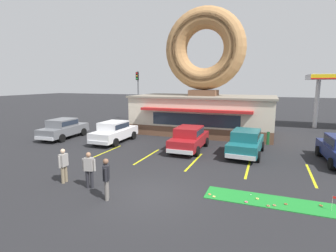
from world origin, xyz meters
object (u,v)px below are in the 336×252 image
golf_ball (251,195)px  trash_bin (268,137)px  car_grey (63,128)px  putting_flag_pin (334,200)px  car_teal (246,141)px  pedestrian_blue_sweater_man (89,168)px  car_white (114,131)px  car_red (189,137)px  traffic_light_pole (138,90)px  pedestrian_hooded_kid (64,164)px  pedestrian_leather_jacket_man (106,177)px

golf_ball → trash_bin: bearing=86.8°
golf_ball → car_grey: size_ratio=0.01×
putting_flag_pin → car_teal: size_ratio=0.12×
golf_ball → pedestrian_blue_sweater_man: size_ratio=0.03×
car_teal → car_grey: same height
golf_ball → car_white: bearing=148.8°
golf_ball → car_red: (-4.40, 6.10, 0.82)m
trash_bin → traffic_light_pole: bearing=154.1°
car_teal → pedestrian_blue_sweater_man: (-5.85, -7.89, 0.01)m
pedestrian_hooded_kid → pedestrian_leather_jacket_man: 2.94m
car_red → golf_ball: bearing=-54.2°
pedestrian_blue_sweater_man → car_red: bearing=74.3°
car_red → trash_bin: 6.26m
pedestrian_hooded_kid → trash_bin: size_ratio=1.62×
putting_flag_pin → traffic_light_pole: size_ratio=0.09×
pedestrian_blue_sweater_man → car_white: bearing=115.7°
car_grey → pedestrian_hooded_kid: bearing=-47.3°
car_red → car_white: same height
car_teal → car_grey: size_ratio=1.00×
car_teal → pedestrian_blue_sweater_man: size_ratio=2.91×
pedestrian_blue_sweater_man → traffic_light_pole: size_ratio=0.28×
car_red → traffic_light_pole: size_ratio=0.79×
golf_ball → pedestrian_blue_sweater_man: bearing=-165.9°
car_teal → pedestrian_hooded_kid: (-7.32, -7.80, -0.00)m
traffic_light_pole → golf_ball: bearing=-50.6°
pedestrian_leather_jacket_man → trash_bin: size_ratio=1.70×
car_grey → pedestrian_leather_jacket_man: (9.86, -8.42, 0.04)m
putting_flag_pin → car_white: bearing=153.4°
car_white → car_grey: bearing=-176.9°
golf_ball → car_teal: (-0.74, 6.24, 0.82)m
putting_flag_pin → car_white: (-13.22, 6.63, 0.43)m
pedestrian_hooded_kid → pedestrian_leather_jacket_man: pedestrian_leather_jacket_man is taller
car_red → pedestrian_blue_sweater_man: (-2.19, -7.75, 0.01)m
car_white → pedestrian_leather_jacket_man: 10.11m
car_grey → trash_bin: 16.12m
putting_flag_pin → car_teal: car_teal is taller
golf_ball → pedestrian_hooded_kid: 8.25m
car_teal → pedestrian_leather_jacket_man: 9.70m
car_teal → traffic_light_pole: 17.11m
car_grey → pedestrian_hooded_kid: car_grey is taller
pedestrian_blue_sweater_man → putting_flag_pin: bearing=8.2°
pedestrian_hooded_kid → pedestrian_blue_sweater_man: bearing=-3.7°
car_grey → trash_bin: (15.66, 3.84, -0.37)m
car_teal → pedestrian_leather_jacket_man: (-4.50, -8.60, 0.04)m
traffic_light_pole → trash_bin: bearing=-25.9°
car_red → pedestrian_leather_jacket_man: size_ratio=2.77×
car_teal → car_grey: bearing=-179.3°
car_grey → pedestrian_blue_sweater_man: (8.51, -7.72, 0.01)m
pedestrian_leather_jacket_man → trash_bin: (5.79, 12.25, -0.42)m
golf_ball → pedestrian_leather_jacket_man: 5.81m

